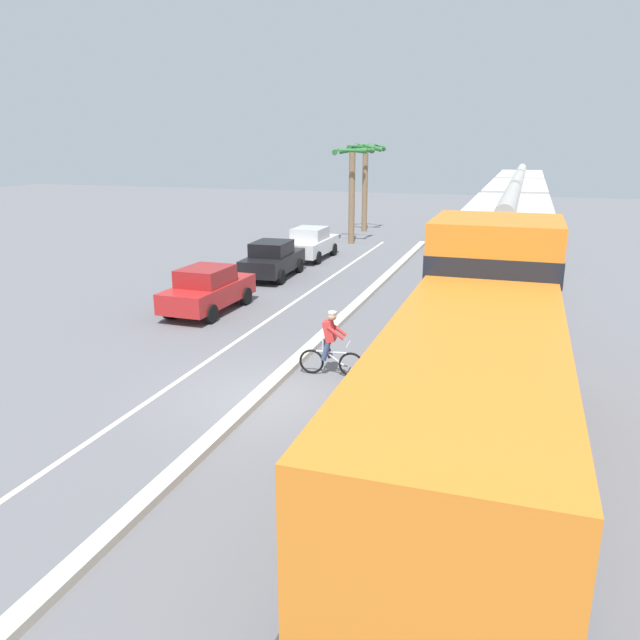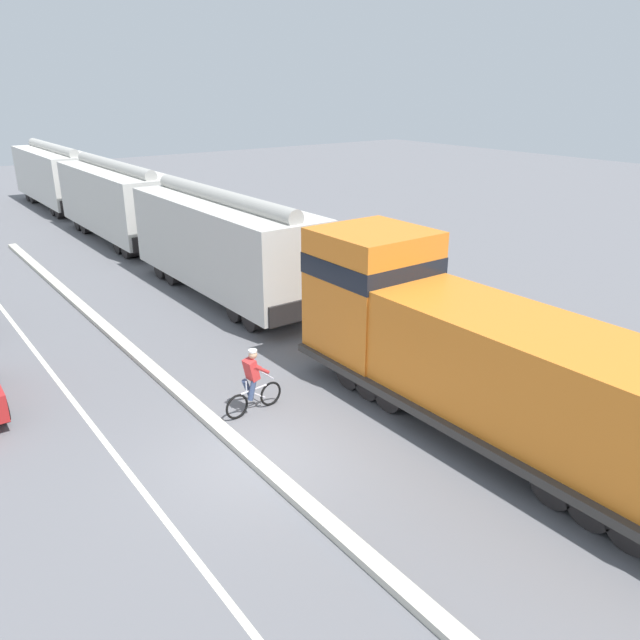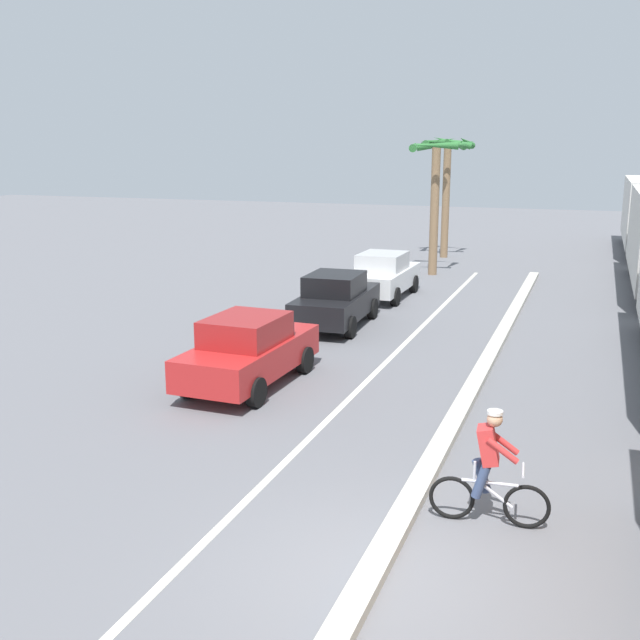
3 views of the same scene
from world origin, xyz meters
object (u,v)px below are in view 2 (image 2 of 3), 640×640
(locomotive, at_px, (470,356))
(cyclist, at_px, (253,383))
(hopper_car_trailing, at_px, (56,176))
(hopper_car_lead, at_px, (224,245))
(hopper_car_middle, at_px, (118,201))

(locomotive, relative_size, cyclist, 6.77)
(locomotive, relative_size, hopper_car_trailing, 1.10)
(hopper_car_lead, height_order, cyclist, hopper_car_lead)
(hopper_car_middle, distance_m, hopper_car_trailing, 11.60)
(hopper_car_middle, relative_size, cyclist, 6.18)
(hopper_car_middle, bearing_deg, cyclist, -100.93)
(hopper_car_middle, bearing_deg, hopper_car_lead, -90.00)
(locomotive, height_order, cyclist, locomotive)
(hopper_car_middle, relative_size, hopper_car_trailing, 1.00)
(locomotive, distance_m, hopper_car_lead, 12.16)
(hopper_car_trailing, distance_m, cyclist, 32.07)
(hopper_car_lead, relative_size, hopper_car_trailing, 1.00)
(locomotive, bearing_deg, cyclist, 137.73)
(hopper_car_lead, bearing_deg, locomotive, -90.00)
(hopper_car_middle, height_order, hopper_car_trailing, same)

